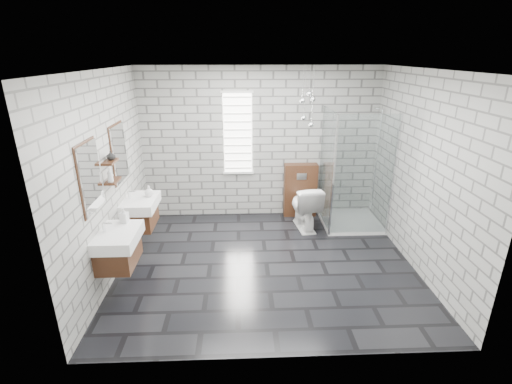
{
  "coord_description": "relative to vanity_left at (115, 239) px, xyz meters",
  "views": [
    {
      "loc": [
        -0.35,
        -4.71,
        2.89
      ],
      "look_at": [
        -0.14,
        0.35,
        0.98
      ],
      "focal_mm": 26.0,
      "sensor_mm": 36.0,
      "label": 1
    }
  ],
  "objects": [
    {
      "name": "vase",
      "position": [
        -0.11,
        0.57,
        0.9
      ],
      "size": [
        0.13,
        0.13,
        0.12
      ],
      "primitive_type": "imported",
      "rotation": [
        0.0,
        0.0,
        0.24
      ],
      "color": "#B2B2B2",
      "rests_on": "shelf_upper"
    },
    {
      "name": "toilet",
      "position": [
        2.65,
        1.76,
        -0.36
      ],
      "size": [
        0.54,
        0.83,
        0.79
      ],
      "primitive_type": "imported",
      "rotation": [
        0.0,
        0.0,
        3.28
      ],
      "color": "white",
      "rests_on": "floor"
    },
    {
      "name": "floor",
      "position": [
        1.91,
        0.59,
        -0.77
      ],
      "size": [
        4.2,
        3.6,
        0.02
      ],
      "primitive_type": "cube",
      "color": "black",
      "rests_on": "ground"
    },
    {
      "name": "ceiling",
      "position": [
        1.91,
        0.59,
        1.95
      ],
      "size": [
        4.2,
        3.6,
        0.02
      ],
      "primitive_type": "cube",
      "color": "white",
      "rests_on": "wall_back"
    },
    {
      "name": "wall_front",
      "position": [
        1.91,
        -1.22,
        0.59
      ],
      "size": [
        4.2,
        0.02,
        2.7
      ],
      "primitive_type": "cube",
      "color": "#A5A59F",
      "rests_on": "floor"
    },
    {
      "name": "wall_right",
      "position": [
        4.02,
        0.59,
        0.59
      ],
      "size": [
        0.02,
        3.6,
        2.7
      ],
      "primitive_type": "cube",
      "color": "#A5A59F",
      "rests_on": "floor"
    },
    {
      "name": "pendant_cluster",
      "position": [
        2.66,
        1.96,
        1.31
      ],
      "size": [
        0.27,
        0.19,
        0.96
      ],
      "color": "silver",
      "rests_on": "ceiling"
    },
    {
      "name": "shelf_upper",
      "position": [
        -0.12,
        0.54,
        0.82
      ],
      "size": [
        0.14,
        0.3,
        0.03
      ],
      "primitive_type": "cube",
      "color": "#4A2916",
      "rests_on": "wall_left"
    },
    {
      "name": "wall_left",
      "position": [
        -0.2,
        0.59,
        0.59
      ],
      "size": [
        0.02,
        3.6,
        2.7
      ],
      "primitive_type": "cube",
      "color": "#A5A59F",
      "rests_on": "floor"
    },
    {
      "name": "soap_bottle_b",
      "position": [
        0.16,
        1.18,
        0.18
      ],
      "size": [
        0.17,
        0.17,
        0.17
      ],
      "primitive_type": "imported",
      "rotation": [
        0.0,
        0.0,
        0.38
      ],
      "color": "#B2B2B2",
      "rests_on": "vanity_right"
    },
    {
      "name": "wall_back",
      "position": [
        1.91,
        2.4,
        0.59
      ],
      "size": [
        4.2,
        0.02,
        2.7
      ],
      "primitive_type": "cube",
      "color": "#A5A59F",
      "rests_on": "floor"
    },
    {
      "name": "shower_enclosure",
      "position": [
        3.41,
        1.78,
        -0.25
      ],
      "size": [
        1.0,
        1.0,
        2.03
      ],
      "color": "white",
      "rests_on": "floor"
    },
    {
      "name": "cistern_panel",
      "position": [
        2.65,
        2.29,
        -0.26
      ],
      "size": [
        0.6,
        0.2,
        1.0
      ],
      "primitive_type": "cube",
      "color": "#4A2916",
      "rests_on": "floor"
    },
    {
      "name": "window",
      "position": [
        1.51,
        2.38,
        0.79
      ],
      "size": [
        0.56,
        0.05,
        1.48
      ],
      "color": "white",
      "rests_on": "wall_back"
    },
    {
      "name": "soap_bottle_c",
      "position": [
        -0.11,
        0.45,
        0.67
      ],
      "size": [
        0.09,
        0.1,
        0.19
      ],
      "primitive_type": "imported",
      "rotation": [
        0.0,
        0.0,
        -0.37
      ],
      "color": "#B2B2B2",
      "rests_on": "shelf_lower"
    },
    {
      "name": "vanity_right",
      "position": [
        0.0,
        1.09,
        0.0
      ],
      "size": [
        0.47,
        0.7,
        1.57
      ],
      "color": "#4A2916",
      "rests_on": "wall_left"
    },
    {
      "name": "soap_bottle_a",
      "position": [
        0.05,
        0.26,
        0.2
      ],
      "size": [
        0.11,
        0.11,
        0.2
      ],
      "primitive_type": "imported",
      "rotation": [
        0.0,
        0.0,
        -0.16
      ],
      "color": "#B2B2B2",
      "rests_on": "vanity_left"
    },
    {
      "name": "flush_plate",
      "position": [
        2.65,
        2.19,
        0.04
      ],
      "size": [
        0.18,
        0.01,
        0.12
      ],
      "primitive_type": "cube",
      "color": "silver",
      "rests_on": "cistern_panel"
    },
    {
      "name": "shelf_lower",
      "position": [
        -0.12,
        0.54,
        0.56
      ],
      "size": [
        0.14,
        0.3,
        0.03
      ],
      "primitive_type": "cube",
      "color": "#4A2916",
      "rests_on": "wall_left"
    },
    {
      "name": "vanity_left",
      "position": [
        0.0,
        0.0,
        0.0
      ],
      "size": [
        0.47,
        0.7,
        1.57
      ],
      "color": "#4A2916",
      "rests_on": "wall_left"
    }
  ]
}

